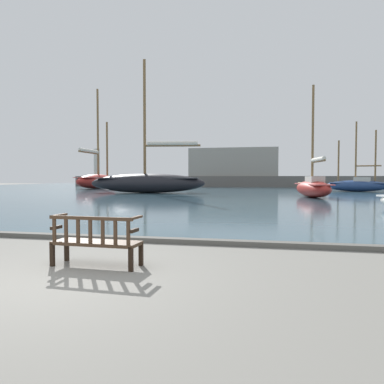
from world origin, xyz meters
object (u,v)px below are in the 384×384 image
park_bench (96,240)px  sailboat_centre_channel (357,184)px  sailboat_far_starboard (148,182)px  sailboat_far_port (313,187)px  sailboat_outer_port (97,180)px

park_bench → sailboat_centre_channel: size_ratio=0.22×
sailboat_far_starboard → park_bench: bearing=-72.8°
sailboat_centre_channel → sailboat_far_starboard: size_ratio=0.58×
sailboat_far_starboard → sailboat_far_port: 15.43m
sailboat_centre_channel → park_bench: bearing=-108.0°
sailboat_centre_channel → sailboat_outer_port: size_ratio=0.56×
sailboat_outer_port → sailboat_far_port: size_ratio=1.56×
sailboat_centre_channel → sailboat_outer_port: 32.05m
sailboat_far_port → sailboat_far_starboard: bearing=162.9°
sailboat_outer_port → park_bench: bearing=-63.5°
sailboat_outer_port → sailboat_centre_channel: bearing=-6.9°
sailboat_centre_channel → sailboat_far_starboard: 22.08m
sailboat_far_starboard → sailboat_far_port: size_ratio=1.49×
sailboat_centre_channel → sailboat_far_starboard: bearing=-158.2°
sailboat_far_port → sailboat_outer_port: bearing=147.5°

